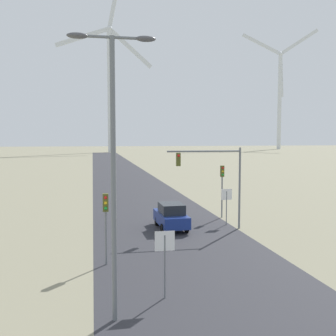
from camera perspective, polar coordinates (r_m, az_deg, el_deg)
road_surface at (r=53.78m, az=-5.52°, el=-2.47°), size 10.00×240.00×0.01m
streetlamp at (r=13.51m, az=-7.96°, el=3.32°), size 2.96×0.32×9.87m
stop_sign_near at (r=15.96m, az=-0.48°, el=-11.99°), size 0.81×0.07×2.74m
stop_sign_far at (r=29.35m, az=8.49°, el=-4.57°), size 0.81×0.07×2.67m
traffic_light_post_near_left at (r=20.08m, az=-9.04°, el=-6.43°), size 0.28×0.33×3.63m
traffic_light_post_near_right at (r=31.80m, az=7.87°, el=-1.68°), size 0.28×0.34×4.21m
traffic_light_mast_overhead at (r=27.42m, az=6.70°, el=-0.33°), size 5.29×0.35×5.75m
car_approaching at (r=27.89m, az=0.46°, el=-6.99°), size 1.93×4.15×1.83m
wind_turbine_left at (r=178.96m, az=-8.45°, el=13.01°), size 42.01×4.11×77.90m
wind_turbine_center at (r=235.93m, az=15.92°, el=10.74°), size 41.38×10.47×67.42m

